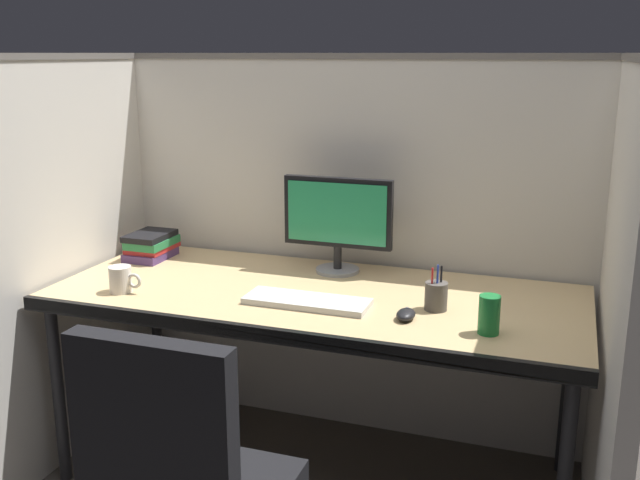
% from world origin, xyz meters
% --- Properties ---
extents(cubicle_partition_rear, '(2.21, 0.06, 1.57)m').
position_xyz_m(cubicle_partition_rear, '(0.00, 0.74, 0.79)').
color(cubicle_partition_rear, beige).
rests_on(cubicle_partition_rear, ground).
extents(cubicle_partition_left, '(0.06, 1.41, 1.57)m').
position_xyz_m(cubicle_partition_left, '(-0.99, 0.20, 0.79)').
color(cubicle_partition_left, beige).
rests_on(cubicle_partition_left, ground).
extents(cubicle_partition_right, '(0.06, 1.41, 1.57)m').
position_xyz_m(cubicle_partition_right, '(0.99, 0.20, 0.79)').
color(cubicle_partition_right, beige).
rests_on(cubicle_partition_right, ground).
extents(desk, '(1.90, 0.80, 0.74)m').
position_xyz_m(desk, '(0.00, 0.29, 0.69)').
color(desk, tan).
rests_on(desk, ground).
extents(monitor_center, '(0.43, 0.17, 0.37)m').
position_xyz_m(monitor_center, '(-0.00, 0.56, 0.96)').
color(monitor_center, gray).
rests_on(monitor_center, desk).
extents(keyboard_main, '(0.43, 0.15, 0.02)m').
position_xyz_m(keyboard_main, '(0.02, 0.16, 0.75)').
color(keyboard_main, silver).
rests_on(keyboard_main, desk).
extents(computer_mouse, '(0.06, 0.10, 0.04)m').
position_xyz_m(computer_mouse, '(0.37, 0.13, 0.76)').
color(computer_mouse, black).
rests_on(computer_mouse, desk).
extents(book_stack, '(0.16, 0.22, 0.11)m').
position_xyz_m(book_stack, '(-0.80, 0.49, 0.79)').
color(book_stack, '#4C3366').
rests_on(book_stack, desk).
extents(pen_cup, '(0.08, 0.08, 0.16)m').
position_xyz_m(pen_cup, '(0.44, 0.25, 0.79)').
color(pen_cup, '#4C4742').
rests_on(pen_cup, desk).
extents(coffee_mug, '(0.13, 0.08, 0.09)m').
position_xyz_m(coffee_mug, '(-0.66, 0.07, 0.79)').
color(coffee_mug, silver).
rests_on(coffee_mug, desk).
extents(soda_can, '(0.07, 0.07, 0.12)m').
position_xyz_m(soda_can, '(0.63, 0.09, 0.80)').
color(soda_can, '#197233').
rests_on(soda_can, desk).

